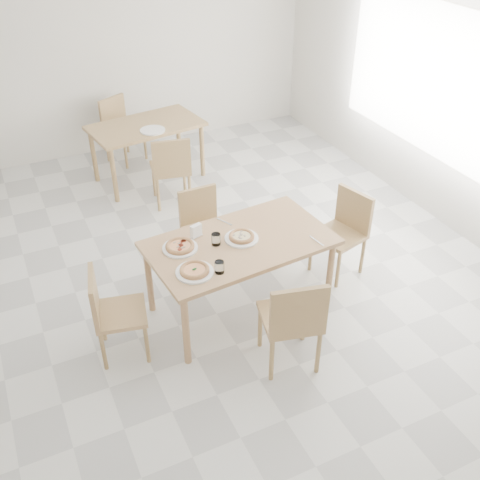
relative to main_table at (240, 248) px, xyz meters
name	(u,v)px	position (x,y,z in m)	size (l,w,h in m)	color
room	(443,85)	(2.74, 0.74, 0.83)	(7.28, 7.00, 7.00)	silver
main_table	(240,248)	(0.00, 0.00, 0.00)	(1.67, 1.04, 0.75)	tan
chair_south	(293,318)	(0.06, -0.85, -0.14)	(0.54, 0.54, 0.92)	tan
chair_north	(203,223)	(-0.03, 0.82, -0.20)	(0.42, 0.42, 0.82)	tan
chair_west	(110,309)	(-1.20, -0.08, -0.19)	(0.49, 0.49, 0.83)	tan
chair_east	(345,227)	(1.19, 0.11, -0.17)	(0.52, 0.52, 0.86)	tan
plate_margherita	(195,272)	(-0.52, -0.25, 0.09)	(0.31, 0.31, 0.02)	white
plate_mushroom	(242,238)	(0.03, 0.02, 0.09)	(0.30, 0.30, 0.02)	white
plate_pepperoni	(180,248)	(-0.51, 0.11, 0.09)	(0.30, 0.30, 0.02)	white
pizza_margherita	(195,270)	(-0.52, -0.25, 0.11)	(0.28, 0.28, 0.03)	tan
pizza_mushroom	(242,236)	(0.03, 0.02, 0.11)	(0.23, 0.23, 0.03)	tan
pizza_pepperoni	(180,246)	(-0.51, 0.11, 0.11)	(0.30, 0.30, 0.03)	tan
tumbler_a	(219,267)	(-0.34, -0.33, 0.13)	(0.08, 0.08, 0.10)	white
tumbler_b	(216,239)	(-0.21, 0.05, 0.13)	(0.08, 0.08, 0.10)	white
napkin_holder	(196,231)	(-0.32, 0.22, 0.14)	(0.12, 0.09, 0.13)	silver
fork_a	(224,222)	(0.00, 0.34, 0.08)	(0.02, 0.19, 0.01)	silver
fork_b	(317,241)	(0.60, -0.28, 0.08)	(0.02, 0.18, 0.01)	silver
second_table	(146,131)	(0.03, 2.83, -0.02)	(1.47, 0.98, 0.75)	tan
chair_back_s	(171,166)	(0.07, 2.05, -0.16)	(0.51, 0.51, 0.89)	tan
chair_back_n	(120,125)	(-0.13, 3.55, -0.17)	(0.57, 0.57, 0.86)	tan
plate_empty	(153,130)	(0.05, 2.59, 0.09)	(0.30, 0.30, 0.02)	white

